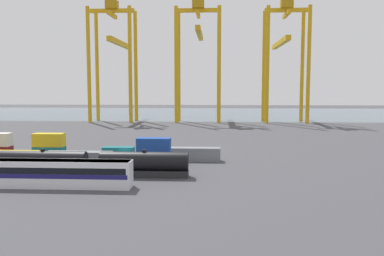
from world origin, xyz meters
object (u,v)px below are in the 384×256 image
(gantry_crane_west, at_px, (115,51))
(gantry_crane_east, at_px, (284,50))
(shipping_container_3, at_px, (154,159))
(shipping_container_10, at_px, (189,154))
(gantry_crane_central, at_px, (198,48))
(freight_tank_row, at_px, (43,163))

(gantry_crane_west, bearing_deg, gantry_crane_east, 0.19)
(shipping_container_3, distance_m, gantry_crane_west, 107.84)
(gantry_crane_west, bearing_deg, shipping_container_10, -68.13)
(gantry_crane_central, bearing_deg, gantry_crane_east, 0.59)
(gantry_crane_west, bearing_deg, gantry_crane_central, -0.21)
(shipping_container_3, height_order, gantry_crane_central, gantry_crane_central)
(shipping_container_3, distance_m, gantry_crane_central, 103.32)
(gantry_crane_west, bearing_deg, shipping_container_3, -72.44)
(shipping_container_10, xyz_separation_m, gantry_crane_central, (-2.19, 93.05, 28.92))
(freight_tank_row, distance_m, gantry_crane_west, 112.03)
(shipping_container_3, bearing_deg, gantry_crane_west, 107.56)
(gantry_crane_east, bearing_deg, shipping_container_3, -111.41)
(shipping_container_10, bearing_deg, shipping_container_3, -134.67)
(freight_tank_row, xyz_separation_m, shipping_container_3, (16.84, 8.40, -0.76))
(gantry_crane_west, height_order, gantry_crane_east, gantry_crane_west)
(shipping_container_3, relative_size, gantry_crane_central, 0.12)
(shipping_container_3, xyz_separation_m, gantry_crane_central, (3.80, 99.12, 28.92))
(freight_tank_row, bearing_deg, shipping_container_10, 32.36)
(shipping_container_10, distance_m, gantry_crane_central, 97.47)
(shipping_container_3, bearing_deg, gantry_crane_east, 68.59)
(freight_tank_row, xyz_separation_m, gantry_crane_west, (-14.57, 107.65, 27.41))
(freight_tank_row, xyz_separation_m, shipping_container_10, (22.84, 14.47, -0.76))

